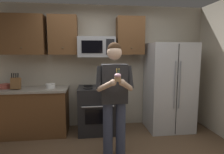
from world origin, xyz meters
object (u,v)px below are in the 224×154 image
oven_range (97,109)px  microwave (96,47)px  cupcake (118,77)px  person (114,94)px  knife_block (16,83)px  refrigerator (169,87)px  bowl_small_colored (5,86)px  bowl_large_white (50,86)px

oven_range → microwave: size_ratio=1.26×
oven_range → cupcake: (0.22, -1.31, 0.83)m
microwave → cupcake: microwave is taller
person → cupcake: size_ratio=10.13×
microwave → knife_block: bearing=-174.5°
refrigerator → oven_range: bearing=178.5°
microwave → bowl_small_colored: microwave is taller
bowl_large_white → person: person is taller
refrigerator → microwave: bearing=174.0°
microwave → bowl_small_colored: 1.93m
microwave → knife_block: 1.69m
bowl_large_white → bowl_small_colored: size_ratio=0.96×
oven_range → refrigerator: size_ratio=0.52×
oven_range → bowl_small_colored: 1.85m
person → bowl_small_colored: bearing=152.4°
bowl_large_white → person: bearing=-41.4°
oven_range → refrigerator: (1.50, -0.04, 0.44)m
oven_range → cupcake: bearing=-80.5°
oven_range → knife_block: 1.64m
knife_block → bowl_small_colored: size_ratio=1.63×
refrigerator → bowl_small_colored: refrigerator is taller
oven_range → microwave: 1.26m
oven_range → person: (0.22, -0.99, 0.53)m
knife_block → bowl_small_colored: knife_block is taller
knife_block → microwave: bearing=5.5°
oven_range → person: size_ratio=0.53×
microwave → refrigerator: size_ratio=0.41×
cupcake → bowl_small_colored: bearing=145.5°
bowl_small_colored → cupcake: bearing=-34.5°
oven_range → cupcake: 1.57m
bowl_small_colored → cupcake: (2.00, -1.37, 0.32)m
refrigerator → bowl_large_white: size_ratio=9.49×
knife_block → person: 2.00m
person → knife_block: bearing=151.4°
person → cupcake: person is taller
bowl_large_white → oven_range: bearing=-0.7°
bowl_small_colored → bowl_large_white: bearing=-3.0°
microwave → refrigerator: 1.72m
refrigerator → person: bearing=-143.5°
refrigerator → bowl_large_white: bearing=178.8°
person → microwave: bearing=101.3°
cupcake → refrigerator: bearing=44.9°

